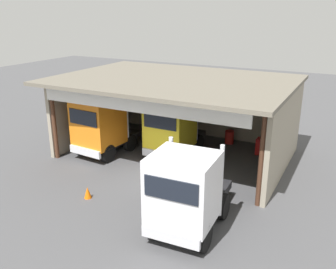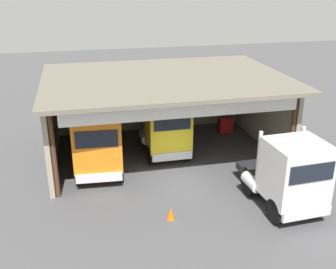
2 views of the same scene
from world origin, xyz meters
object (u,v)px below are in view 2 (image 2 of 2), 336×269
object	(u,v)px
truck_yellow_center_left_bay	(166,127)
tool_cart	(225,125)
truck_orange_right_bay	(97,143)
truck_white_center_bay	(289,174)
traffic_cone	(171,214)
oil_drum	(186,124)

from	to	relation	value
truck_yellow_center_left_bay	tool_cart	bearing A→B (deg)	-147.92
truck_orange_right_bay	truck_yellow_center_left_bay	bearing A→B (deg)	-153.90
truck_white_center_bay	traffic_cone	bearing A→B (deg)	-7.41
truck_yellow_center_left_bay	traffic_cone	bearing A→B (deg)	79.30
truck_orange_right_bay	truck_yellow_center_left_bay	xyz separation A→B (m)	(3.96, 1.61, -0.07)
truck_orange_right_bay	oil_drum	world-z (taller)	truck_orange_right_bay
truck_yellow_center_left_bay	oil_drum	distance (m)	4.74
truck_orange_right_bay	oil_drum	bearing A→B (deg)	-134.54
truck_yellow_center_left_bay	truck_orange_right_bay	bearing A→B (deg)	22.24
truck_white_center_bay	oil_drum	bearing A→B (deg)	-83.61
oil_drum	traffic_cone	distance (m)	10.84
oil_drum	truck_white_center_bay	bearing A→B (deg)	-80.49
truck_white_center_bay	tool_cart	world-z (taller)	truck_white_center_bay
traffic_cone	truck_yellow_center_left_bay	bearing A→B (deg)	79.23
truck_orange_right_bay	tool_cart	world-z (taller)	truck_orange_right_bay
truck_orange_right_bay	truck_white_center_bay	bearing A→B (deg)	151.35
truck_orange_right_bay	oil_drum	xyz separation A→B (m)	(6.24, 5.53, -1.50)
truck_yellow_center_left_bay	tool_cart	size ratio (longest dim) A/B	4.74
truck_yellow_center_left_bay	truck_white_center_bay	xyz separation A→B (m)	(4.06, -6.75, -0.07)
truck_orange_right_bay	traffic_cone	size ratio (longest dim) A/B	8.14
truck_orange_right_bay	tool_cart	distance (m)	9.98
truck_white_center_bay	traffic_cone	distance (m)	5.50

